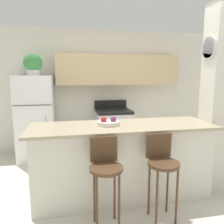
# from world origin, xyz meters

# --- Properties ---
(ground_plane) EXTENTS (14.00, 14.00, 0.00)m
(ground_plane) POSITION_xyz_m (0.00, 0.00, 0.00)
(ground_plane) COLOR beige
(wall_back) EXTENTS (5.60, 0.38, 2.55)m
(wall_back) POSITION_xyz_m (0.14, 2.01, 1.45)
(wall_back) COLOR silver
(wall_back) RESTS_ON ground_plane
(pillar_right) EXTENTS (0.38, 0.32, 2.55)m
(pillar_right) POSITION_xyz_m (1.35, -0.00, 1.28)
(pillar_right) COLOR silver
(pillar_right) RESTS_ON ground_plane
(counter_bar) EXTENTS (2.38, 0.75, 0.98)m
(counter_bar) POSITION_xyz_m (0.00, 0.00, 0.50)
(counter_bar) COLOR silver
(counter_bar) RESTS_ON ground_plane
(refrigerator) EXTENTS (0.68, 0.72, 1.61)m
(refrigerator) POSITION_xyz_m (-1.31, 1.67, 0.80)
(refrigerator) COLOR white
(refrigerator) RESTS_ON ground_plane
(stove_range) EXTENTS (0.71, 0.67, 1.07)m
(stove_range) POSITION_xyz_m (0.22, 1.70, 0.46)
(stove_range) COLOR silver
(stove_range) RESTS_ON ground_plane
(bar_stool_left) EXTENTS (0.35, 0.35, 0.96)m
(bar_stool_left) POSITION_xyz_m (-0.32, -0.54, 0.64)
(bar_stool_left) COLOR #4C331E
(bar_stool_left) RESTS_ON ground_plane
(bar_stool_right) EXTENTS (0.35, 0.35, 0.96)m
(bar_stool_right) POSITION_xyz_m (0.32, -0.54, 0.64)
(bar_stool_right) COLOR #4C331E
(bar_stool_right) RESTS_ON ground_plane
(potted_plant_on_fridge) EXTENTS (0.34, 0.34, 0.40)m
(potted_plant_on_fridge) POSITION_xyz_m (-1.31, 1.67, 1.82)
(potted_plant_on_fridge) COLOR silver
(potted_plant_on_fridge) RESTS_ON refrigerator
(fruit_bowl) EXTENTS (0.29, 0.29, 0.11)m
(fruit_bowl) POSITION_xyz_m (-0.18, 0.02, 1.02)
(fruit_bowl) COLOR silver
(fruit_bowl) RESTS_ON counter_bar
(trash_bin) EXTENTS (0.28, 0.28, 0.38)m
(trash_bin) POSITION_xyz_m (-0.75, 1.42, 0.19)
(trash_bin) COLOR #59595B
(trash_bin) RESTS_ON ground_plane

